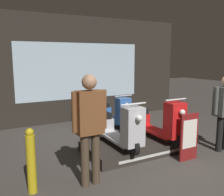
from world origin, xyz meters
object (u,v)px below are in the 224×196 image
object	(u,v)px
scooter_display_left	(118,128)
price_sign_board	(189,137)
street_bollard	(31,161)
scooter_display_right	(157,122)
scooter_backrow_0	(89,116)
person_left_browsing	(90,122)
scooter_backrow_1	(114,113)

from	to	relation	value
scooter_display_left	price_sign_board	xyz separation A→B (m)	(1.10, -0.82, -0.12)
street_bollard	price_sign_board	bearing A→B (deg)	-4.37
scooter_display_right	scooter_backrow_0	distance (m)	2.21
scooter_backrow_0	person_left_browsing	xyz separation A→B (m)	(-1.21, -2.87, 0.65)
street_bollard	scooter_display_right	bearing A→B (deg)	12.16
scooter_backrow_0	scooter_backrow_1	size ratio (longest dim) A/B	1.00
price_sign_board	street_bollard	bearing A→B (deg)	175.63
scooter_backrow_1	street_bollard	xyz separation A→B (m)	(-2.84, -2.68, 0.12)
scooter_display_right	scooter_backrow_1	size ratio (longest dim) A/B	1.00
scooter_display_left	person_left_browsing	world-z (taller)	person_left_browsing
scooter_display_left	scooter_display_right	size ratio (longest dim) A/B	1.00
scooter_backrow_1	price_sign_board	bearing A→B (deg)	-88.88
scooter_backrow_1	person_left_browsing	distance (m)	3.55
scooter_display_right	price_sign_board	xyz separation A→B (m)	(0.11, -0.82, -0.12)
scooter_display_left	price_sign_board	bearing A→B (deg)	-36.66
scooter_backrow_1	price_sign_board	xyz separation A→B (m)	(0.06, -2.90, 0.10)
person_left_browsing	price_sign_board	distance (m)	2.12
person_left_browsing	scooter_display_left	bearing A→B (deg)	39.95
scooter_backrow_0	person_left_browsing	bearing A→B (deg)	-112.87
scooter_backrow_1	person_left_browsing	bearing A→B (deg)	-124.66
person_left_browsing	price_sign_board	xyz separation A→B (m)	(2.04, -0.03, -0.55)
scooter_backrow_0	street_bollard	xyz separation A→B (m)	(-2.06, -2.68, 0.12)
scooter_backrow_1	price_sign_board	world-z (taller)	scooter_backrow_1
scooter_display_right	scooter_backrow_0	world-z (taller)	scooter_display_right
scooter_display_left	scooter_backrow_0	distance (m)	2.11
scooter_display_left	street_bollard	xyz separation A→B (m)	(-1.79, -0.60, -0.09)
scooter_backrow_1	price_sign_board	size ratio (longest dim) A/B	1.78
scooter_display_left	price_sign_board	size ratio (longest dim) A/B	1.78
scooter_backrow_1	scooter_display_left	bearing A→B (deg)	-116.62
scooter_backrow_0	price_sign_board	distance (m)	3.02
price_sign_board	street_bollard	world-z (taller)	street_bollard
price_sign_board	scooter_display_right	bearing A→B (deg)	97.90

